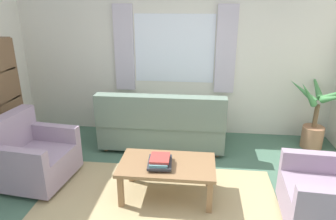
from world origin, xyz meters
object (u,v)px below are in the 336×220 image
book_stack_on_table (160,161)px  armchair_left (31,156)px  coffee_table (167,168)px  armchair_right (333,196)px  couch (162,125)px  potted_plant (316,117)px

book_stack_on_table → armchair_left: bearing=173.1°
coffee_table → book_stack_on_table: bearing=-142.8°
armchair_right → book_stack_on_table: (-1.79, 0.25, 0.14)m
coffee_table → book_stack_on_table: book_stack_on_table is taller
armchair_left → coffee_table: (1.73, -0.14, 0.03)m
couch → armchair_left: (-1.52, -1.14, -0.01)m
armchair_right → potted_plant: bearing=171.2°
couch → coffee_table: bearing=99.6°
book_stack_on_table → coffee_table: bearing=37.2°
armchair_right → potted_plant: size_ratio=0.75×
armchair_right → book_stack_on_table: bearing=-94.3°
armchair_left → coffee_table: bearing=-88.0°
couch → potted_plant: size_ratio=1.60×
armchair_left → potted_plant: size_ratio=0.78×
armchair_left → armchair_right: bearing=-90.8°
armchair_right → coffee_table: 1.75m
coffee_table → couch: bearing=99.6°
book_stack_on_table → armchair_right: bearing=-8.1°
book_stack_on_table → potted_plant: size_ratio=0.30×
armchair_left → book_stack_on_table: armchair_left is taller
couch → book_stack_on_table: size_ratio=5.35×
book_stack_on_table → potted_plant: (2.21, 1.59, 0.01)m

